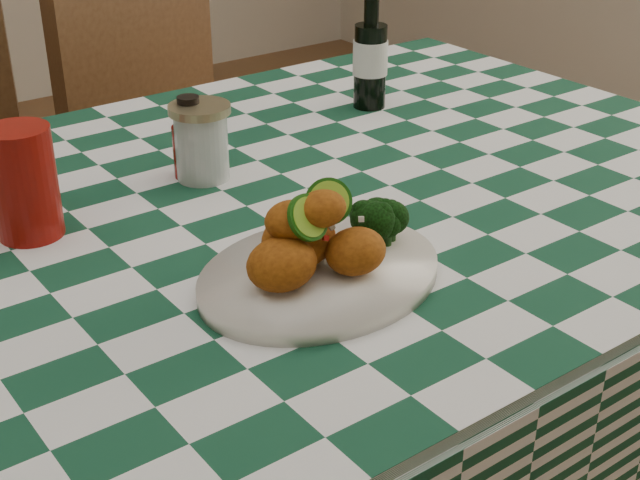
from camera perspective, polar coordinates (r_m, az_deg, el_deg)
dining_table at (r=1.45m, az=-4.13°, el=-12.05°), size 1.66×1.06×0.79m
plate at (r=1.04m, az=0.00°, el=-2.25°), size 0.34×0.28×0.02m
fried_chicken_pile at (r=1.01m, az=-0.15°, el=0.58°), size 0.16×0.11×0.10m
broccoli_side at (r=1.09m, az=3.78°, el=1.19°), size 0.07×0.07×0.05m
red_tumbler at (r=1.18m, az=-18.42°, el=3.50°), size 0.10×0.10×0.15m
ketchup_bottle at (r=1.32m, az=-8.28°, el=6.55°), size 0.07×0.07×0.12m
mason_jar at (r=1.31m, az=-7.59°, el=6.23°), size 0.09×0.09×0.11m
beer_bottle at (r=1.59m, az=3.26°, el=12.23°), size 0.07×0.07×0.22m
wooden_chair_right at (r=2.04m, az=-6.81°, el=4.04°), size 0.60×0.61×1.01m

